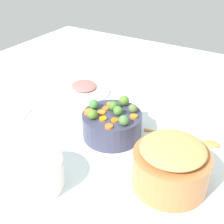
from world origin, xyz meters
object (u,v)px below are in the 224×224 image
Objects in this scene: wooden_spoon at (196,141)px; ham_plate at (83,91)px; serving_bowl_carrots at (112,125)px; casserole_dish at (32,173)px; metal_pot at (170,169)px.

ham_plate is at bearing 169.94° from wooden_spoon.
serving_bowl_carrots is 1.17× the size of casserole_dish.
casserole_dish reaches higher than serving_bowl_carrots.
metal_pot is at bearing -31.50° from ham_plate.
metal_pot is 1.22× the size of casserole_dish.
casserole_dish reaches higher than ham_plate.
casserole_dish is 0.68m from ham_plate.
ham_plate is (-0.33, 0.25, -0.05)m from serving_bowl_carrots.
wooden_spoon is 0.65m from casserole_dish.
metal_pot is 0.28m from wooden_spoon.
metal_pot is at bearing 32.04° from casserole_dish.
casserole_dish is (-0.39, -0.52, 0.05)m from wooden_spoon.
casserole_dish is (-0.39, -0.24, -0.01)m from metal_pot.
serving_bowl_carrots is 0.42m from ham_plate.
metal_pot is 0.75m from ham_plate.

